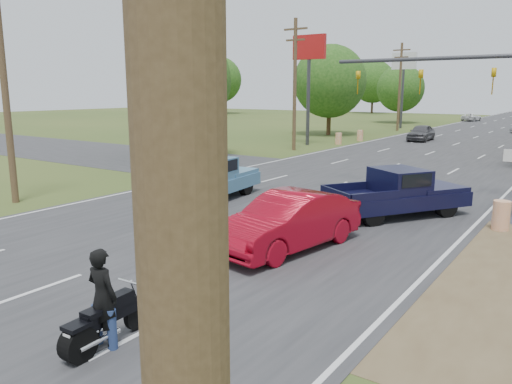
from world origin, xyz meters
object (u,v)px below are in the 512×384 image
Objects in this scene: blue_pickup at (211,178)px; distant_car_white at (471,117)px; navy_pickup at (399,192)px; red_convertible at (289,222)px; distant_car_grey at (421,133)px; rider at (103,301)px; motorcycle at (102,324)px.

blue_pickup is 1.33× the size of distant_car_white.
blue_pickup is 7.86m from navy_pickup.
navy_pickup is at bearing 106.44° from distant_car_white.
red_convertible is 1.13× the size of distant_car_grey.
rider is 42.44m from distant_car_grey.
distant_car_white is at bearing 132.62° from navy_pickup.
blue_pickup is at bearing 118.24° from motorcycle.
blue_pickup is 66.80m from distant_car_white.
red_convertible is 7.55m from blue_pickup.
navy_pickup reaches higher than motorcycle.
red_convertible is at bearing -90.90° from rider.
red_convertible is at bearing -38.68° from blue_pickup.
navy_pickup is at bearing 82.41° from motorcycle.
distant_car_grey is (-6.91, 41.88, -0.14)m from rider.
distant_car_white is at bearing 107.00° from red_convertible.
red_convertible is 6.91m from motorcycle.
blue_pickup reaches higher than distant_car_grey.
red_convertible reaches higher than distant_car_white.
blue_pickup is 1.00× the size of navy_pickup.
distant_car_grey is at bearing 138.27° from navy_pickup.
red_convertible is 5.97m from navy_pickup.
distant_car_white is at bearing 94.47° from motorcycle.
red_convertible is at bearing -81.22° from distant_car_grey.
navy_pickup is at bearing -97.61° from rider.
distant_car_grey is 35.88m from distant_car_white.
red_convertible is 35.66m from distant_car_grey.
distant_car_grey reaches higher than motorcycle.
motorcycle is at bearing -61.75° from navy_pickup.
distant_car_grey is (-7.97, 29.20, -0.15)m from navy_pickup.
motorcycle is at bearing -82.65° from distant_car_grey.
blue_pickup is at bearing -61.66° from rider.
red_convertible is 0.89× the size of blue_pickup.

